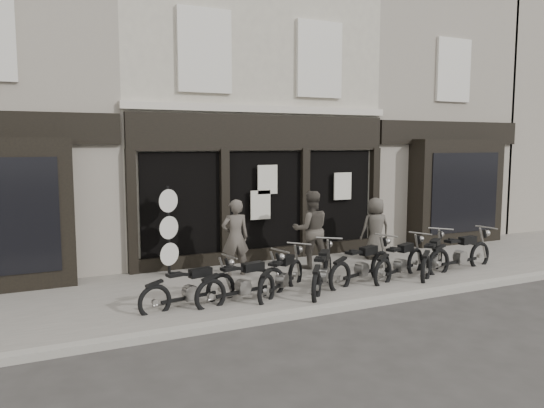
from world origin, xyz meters
name	(u,v)px	position (x,y,z in m)	size (l,w,h in m)	color
ground_plane	(323,292)	(0.00, 0.00, 0.00)	(90.00, 90.00, 0.00)	#2D2B28
pavement	(302,279)	(0.00, 0.90, 0.06)	(30.00, 4.20, 0.12)	#67625B
kerb	(356,304)	(0.00, -1.25, 0.07)	(30.00, 0.25, 0.13)	gray
central_building	(224,114)	(0.00, 5.95, 4.08)	(7.30, 6.22, 8.34)	#B6AF9C
neighbour_right	(391,119)	(6.35, 5.90, 4.04)	(5.60, 6.73, 8.34)	gray
filler_right	(544,122)	(14.50, 6.00, 4.10)	(11.00, 6.00, 8.20)	gray
motorcycle_0	(190,292)	(-2.96, -0.10, 0.39)	(2.02, 0.70, 0.98)	black
motorcycle_1	(243,286)	(-1.92, -0.20, 0.40)	(2.10, 0.76, 1.02)	black
motorcycle_2	(282,279)	(-0.98, -0.02, 0.40)	(1.76, 1.51, 1.00)	black
motorcycle_3	(322,275)	(-0.10, -0.16, 0.42)	(1.62, 1.85, 1.06)	black
motorcycle_4	(362,268)	(0.98, -0.04, 0.42)	(2.13, 1.04, 1.07)	black
motorcycle_5	(400,265)	(2.00, -0.10, 0.42)	(2.06, 1.11, 1.05)	black
motorcycle_6	(433,260)	(2.95, -0.11, 0.42)	(1.91, 1.56, 1.07)	black
motorcycle_7	(460,256)	(3.85, -0.09, 0.43)	(2.27, 0.65, 1.09)	black
man_left	(235,237)	(-1.33, 1.73, 1.01)	(0.65, 0.43, 1.78)	#4A443D
man_centre	(311,230)	(0.62, 1.62, 1.07)	(0.93, 0.72, 1.91)	#423C35
man_right	(375,228)	(2.70, 1.79, 0.94)	(0.80, 0.52, 1.64)	#443F38
advert_sign_post	(169,235)	(-2.72, 2.37, 1.07)	(0.51, 0.34, 2.20)	black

